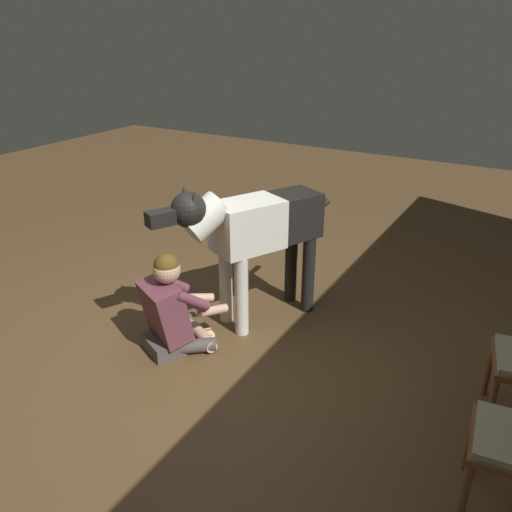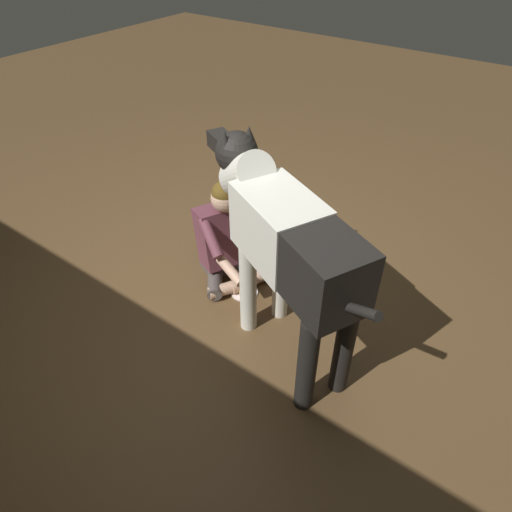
# 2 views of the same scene
# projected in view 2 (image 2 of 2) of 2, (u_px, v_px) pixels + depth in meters

# --- Properties ---
(ground_plane) EXTENTS (14.42, 14.42, 0.00)m
(ground_plane) POSITION_uv_depth(u_px,v_px,m) (236.00, 283.00, 3.49)
(ground_plane) COLOR brown
(person_sitting_on_floor) EXTENTS (0.72, 0.63, 0.82)m
(person_sitting_on_floor) POSITION_uv_depth(u_px,v_px,m) (228.00, 239.00, 3.37)
(person_sitting_on_floor) COLOR #4D4542
(person_sitting_on_floor) RESTS_ON ground
(large_dog) EXTENTS (1.56, 0.86, 1.28)m
(large_dog) POSITION_uv_depth(u_px,v_px,m) (284.00, 239.00, 2.52)
(large_dog) COLOR silver
(large_dog) RESTS_ON ground
(hot_dog_on_plate) EXTENTS (0.21, 0.21, 0.06)m
(hot_dog_on_plate) POSITION_uv_depth(u_px,v_px,m) (244.00, 290.00, 3.39)
(hot_dog_on_plate) COLOR white
(hot_dog_on_plate) RESTS_ON ground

